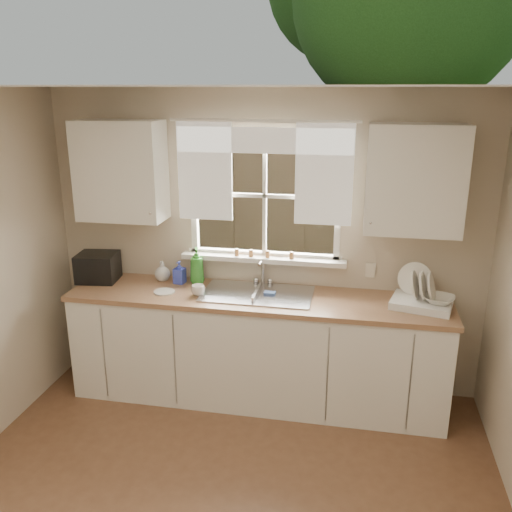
% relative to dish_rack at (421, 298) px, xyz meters
% --- Properties ---
extents(room_walls, '(3.62, 4.02, 2.50)m').
position_rel_dish_rack_xyz_m(room_walls, '(-1.26, -1.77, 0.26)').
color(room_walls, beige).
rests_on(room_walls, ground).
extents(ceiling, '(3.60, 4.00, 0.02)m').
position_rel_dish_rack_xyz_m(ceiling, '(-1.26, -1.70, 1.52)').
color(ceiling, silver).
rests_on(ceiling, room_walls).
extents(window, '(1.38, 0.16, 1.06)m').
position_rel_dish_rack_xyz_m(window, '(-1.26, 0.30, 0.51)').
color(window, white).
rests_on(window, room_walls).
extents(curtains, '(1.50, 0.03, 0.81)m').
position_rel_dish_rack_xyz_m(curtains, '(-1.26, 0.25, 0.96)').
color(curtains, white).
rests_on(curtains, room_walls).
extents(base_cabinets, '(3.00, 0.62, 0.87)m').
position_rel_dish_rack_xyz_m(base_cabinets, '(-1.26, -0.02, -0.54)').
color(base_cabinets, white).
rests_on(base_cabinets, ground).
extents(countertop, '(3.04, 0.65, 0.04)m').
position_rel_dish_rack_xyz_m(countertop, '(-1.26, -0.02, -0.09)').
color(countertop, '#9C704E').
rests_on(countertop, base_cabinets).
extents(upper_cabinet_left, '(0.70, 0.33, 0.80)m').
position_rel_dish_rack_xyz_m(upper_cabinet_left, '(-2.41, 0.12, 0.87)').
color(upper_cabinet_left, white).
rests_on(upper_cabinet_left, room_walls).
extents(upper_cabinet_right, '(0.70, 0.33, 0.80)m').
position_rel_dish_rack_xyz_m(upper_cabinet_right, '(-0.11, 0.12, 0.87)').
color(upper_cabinet_right, white).
rests_on(upper_cabinet_right, room_walls).
extents(wall_outlet, '(0.08, 0.01, 0.12)m').
position_rel_dish_rack_xyz_m(wall_outlet, '(-0.38, 0.28, 0.10)').
color(wall_outlet, beige).
rests_on(wall_outlet, room_walls).
extents(sill_jars, '(0.50, 0.04, 0.06)m').
position_rel_dish_rack_xyz_m(sill_jars, '(-1.27, 0.24, 0.20)').
color(sill_jars, brown).
rests_on(sill_jars, window).
extents(backyard, '(20.00, 10.00, 6.13)m').
position_rel_dish_rack_xyz_m(backyard, '(-0.68, 6.72, 2.48)').
color(backyard, '#335421').
rests_on(backyard, ground).
extents(sink, '(0.88, 0.52, 0.40)m').
position_rel_dish_rack_xyz_m(sink, '(-1.26, 0.01, -0.14)').
color(sink, '#B7B7BC').
rests_on(sink, countertop).
extents(dish_rack, '(0.50, 0.42, 0.31)m').
position_rel_dish_rack_xyz_m(dish_rack, '(0.00, 0.00, 0.00)').
color(dish_rack, white).
rests_on(dish_rack, countertop).
extents(bowl, '(0.27, 0.27, 0.05)m').
position_rel_dish_rack_xyz_m(bowl, '(0.12, -0.05, 0.02)').
color(bowl, silver).
rests_on(bowl, dish_rack).
extents(soap_bottle_a, '(0.15, 0.16, 0.31)m').
position_rel_dish_rack_xyz_m(soap_bottle_a, '(-1.81, 0.17, 0.09)').
color(soap_bottle_a, '#32892D').
rests_on(soap_bottle_a, countertop).
extents(soap_bottle_b, '(0.10, 0.10, 0.19)m').
position_rel_dish_rack_xyz_m(soap_bottle_b, '(-1.96, 0.14, 0.03)').
color(soap_bottle_b, '#3343C0').
rests_on(soap_bottle_b, countertop).
extents(soap_bottle_c, '(0.16, 0.16, 0.17)m').
position_rel_dish_rack_xyz_m(soap_bottle_c, '(-2.12, 0.17, 0.02)').
color(soap_bottle_c, beige).
rests_on(soap_bottle_c, countertop).
extents(saucer, '(0.17, 0.17, 0.01)m').
position_rel_dish_rack_xyz_m(saucer, '(-2.01, -0.10, -0.06)').
color(saucer, beige).
rests_on(saucer, countertop).
extents(cup, '(0.13, 0.13, 0.08)m').
position_rel_dish_rack_xyz_m(cup, '(-1.72, -0.10, -0.02)').
color(cup, beige).
rests_on(cup, countertop).
extents(black_appliance, '(0.36, 0.32, 0.24)m').
position_rel_dish_rack_xyz_m(black_appliance, '(-2.66, 0.07, 0.05)').
color(black_appliance, black).
rests_on(black_appliance, countertop).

